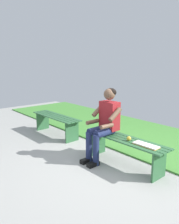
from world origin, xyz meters
The scene contains 7 objects.
ground_plane centered at (1.07, 1.00, -0.02)m, with size 10.00×7.00×0.04m, color #9E9E99.
grass_strip centered at (1.07, -1.48, 0.01)m, with size 9.00×2.27×0.03m, color #478C38.
bench_near centered at (0.00, 0.00, 0.35)m, with size 1.55×0.41×0.47m.
bench_far centered at (2.13, 0.00, 0.35)m, with size 1.48×0.40×0.47m.
person_seated centered at (0.40, 0.10, 0.70)m, with size 0.50×0.69×1.27m.
apple centered at (-0.10, 0.04, 0.51)m, with size 0.07×0.07×0.07m, color gold.
book_open centered at (-0.42, 0.01, 0.48)m, with size 0.41×0.16×0.02m.
Camera 1 is at (-2.41, 2.85, 1.75)m, focal length 37.45 mm.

